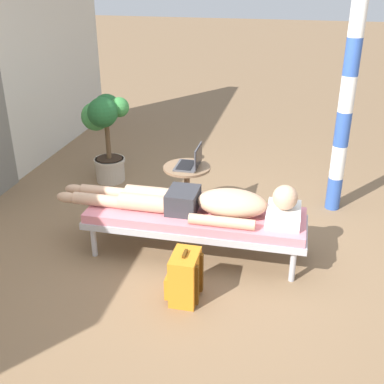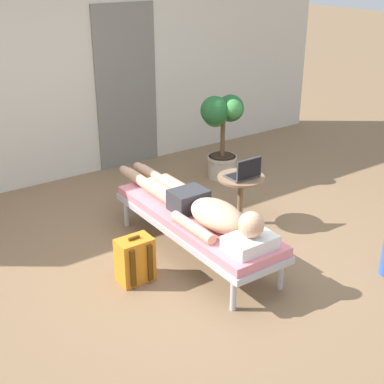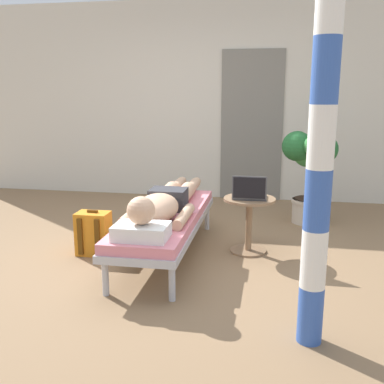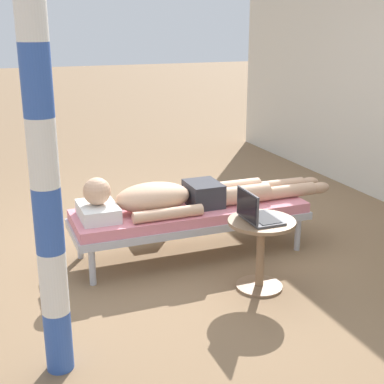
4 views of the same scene
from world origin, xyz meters
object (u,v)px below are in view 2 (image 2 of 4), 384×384
Objects in this scene: lounge_chair at (196,221)px; person_reclining at (201,207)px; potted_plant at (222,124)px; laptop at (245,173)px; backpack at (135,260)px; side_table at (241,192)px.

person_reclining reaches higher than lounge_chair.
laptop is at bearing -117.49° from potted_plant.
backpack is (-0.67, -0.06, -0.15)m from lounge_chair.
side_table is (0.74, 0.33, -0.16)m from person_reclining.
side_table is at bearing 12.45° from backpack.
laptop is (0.74, 0.28, 0.07)m from person_reclining.
laptop reaches higher than person_reclining.
lounge_chair is at bearing -134.60° from potted_plant.
laptop reaches higher than side_table.
laptop is at bearing -90.00° from side_table.
backpack is 2.52m from potted_plant.
laptop is (0.74, 0.20, 0.24)m from lounge_chair.
lounge_chair is at bearing 90.00° from person_reclining.
backpack is 0.40× the size of potted_plant.
person_reclining is 4.15× the size of side_table.
side_table is 0.49× the size of potted_plant.
side_table is (0.74, 0.25, 0.01)m from lounge_chair.
side_table is 1.46m from backpack.
laptop is at bearing 10.46° from backpack.
lounge_chair is at bearing -164.86° from laptop.
potted_plant is (1.34, 1.36, 0.34)m from lounge_chair.
backpack is (-1.41, -0.26, -0.39)m from laptop.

